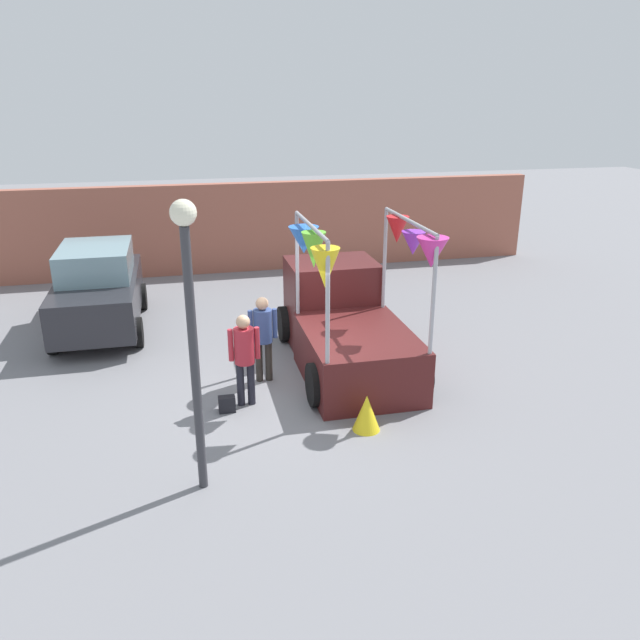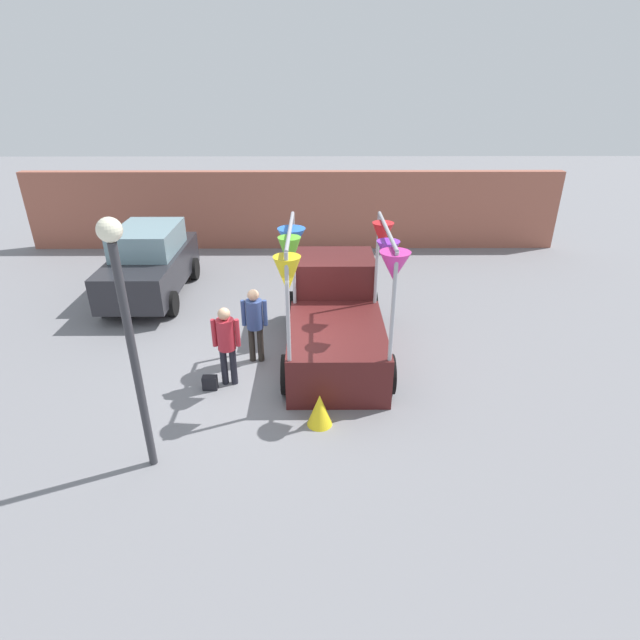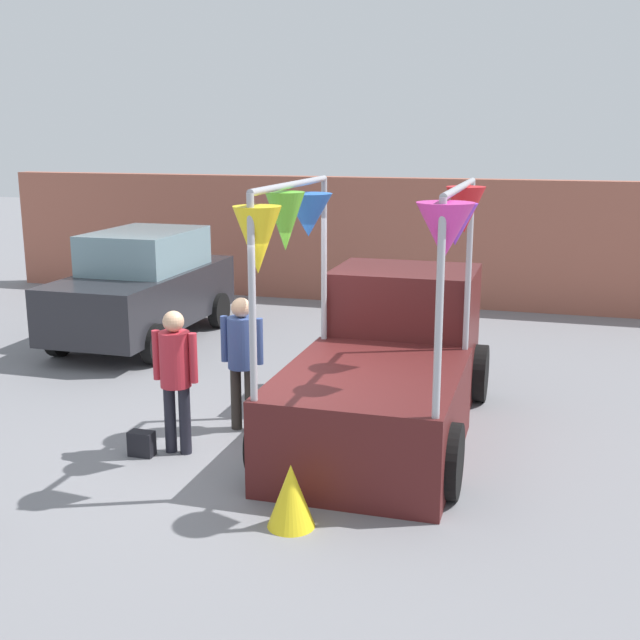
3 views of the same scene
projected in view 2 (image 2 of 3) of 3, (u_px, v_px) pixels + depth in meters
ground_plane at (278, 373)px, 10.15m from camera, size 60.00×60.00×0.00m
vendor_truck at (335, 312)px, 10.71m from camera, size 2.45×4.11×3.00m
parked_car at (150, 263)px, 13.33m from camera, size 1.88×4.00×1.88m
person_customer at (226, 339)px, 9.39m from camera, size 0.53×0.34×1.63m
person_vendor at (255, 319)px, 10.18m from camera, size 0.53×0.34×1.62m
handbag at (210, 383)px, 9.58m from camera, size 0.28×0.16×0.28m
street_lamp at (126, 317)px, 6.68m from camera, size 0.32×0.32×3.90m
brick_boundary_wall at (293, 210)px, 17.01m from camera, size 18.00×0.36×2.60m
folded_kite_bundle_sunflower at (320, 410)px, 8.54m from camera, size 0.57×0.57×0.60m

